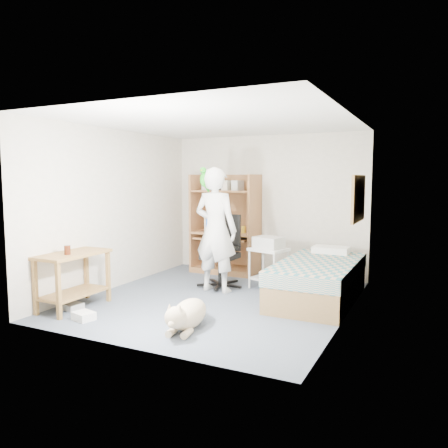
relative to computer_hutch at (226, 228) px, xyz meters
name	(u,v)px	position (x,y,z in m)	size (l,w,h in m)	color
floor	(218,300)	(0.70, -1.74, -0.82)	(4.00, 4.00, 0.00)	#444C5C
wall_back	(267,205)	(0.70, 0.26, 0.43)	(3.60, 0.02, 2.50)	beige
wall_right	(348,218)	(2.50, -1.74, 0.43)	(0.02, 4.00, 2.50)	beige
wall_left	(116,209)	(-1.10, -1.74, 0.43)	(0.02, 4.00, 2.50)	beige
ceiling	(217,122)	(0.70, -1.74, 1.68)	(3.60, 4.00, 0.02)	white
computer_hutch	(226,228)	(0.00, 0.00, 0.00)	(1.20, 0.63, 1.80)	brown
bed	(318,280)	(2.00, -1.12, -0.53)	(1.02, 2.02, 0.66)	brown
side_desk	(73,272)	(-0.85, -2.94, -0.33)	(0.50, 1.00, 0.75)	brown
corkboard	(358,198)	(2.47, -0.84, 0.63)	(0.04, 0.94, 0.66)	#9A7145
office_chair	(222,261)	(0.41, -1.01, -0.41)	(0.64, 0.64, 1.14)	black
person	(216,230)	(0.46, -1.32, 0.13)	(0.69, 0.45, 1.90)	silver
parrot	(204,178)	(0.26, -1.31, 0.91)	(0.14, 0.24, 0.38)	#179115
dog	(187,314)	(0.94, -2.98, -0.65)	(0.45, 1.06, 0.40)	tan
printer_cart	(268,262)	(1.13, -0.82, -0.39)	(0.63, 0.56, 0.64)	silver
printer	(269,242)	(1.13, -0.82, -0.09)	(0.42, 0.32, 0.18)	#AEAEA9
crt_monitor	(217,221)	(-0.19, 0.01, 0.12)	(0.41, 0.43, 0.35)	beige
keyboard	(225,237)	(0.05, -0.16, -0.15)	(0.45, 0.16, 0.03)	beige
pencil_cup	(244,230)	(0.39, -0.09, 0.00)	(0.08, 0.08, 0.12)	gold
drink_glass	(67,250)	(-0.80, -3.08, -0.01)	(0.08, 0.08, 0.12)	#3F180A
floor_box_a	(84,316)	(-0.37, -3.27, -0.77)	(0.25, 0.20, 0.10)	white
floor_box_b	(74,307)	(-0.80, -3.00, -0.78)	(0.18, 0.22, 0.08)	#AEAEA9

